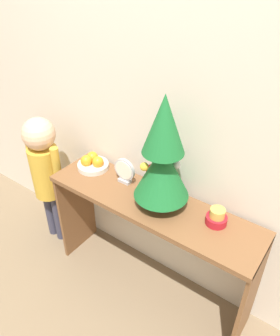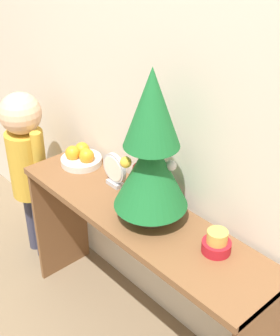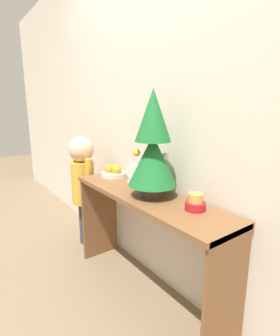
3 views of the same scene
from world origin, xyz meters
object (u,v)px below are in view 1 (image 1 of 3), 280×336
at_px(child_figure, 45,166).
at_px(singing_bowl, 217,217).
at_px(desk_clock, 125,171).
at_px(fruit_bowl, 93,163).
at_px(mini_tree, 163,157).

bearing_deg(child_figure, singing_bowl, 4.71).
xyz_separation_m(singing_bowl, desk_clock, (-0.58, 0.00, 0.04)).
xyz_separation_m(fruit_bowl, desk_clock, (0.26, -0.00, 0.04)).
bearing_deg(fruit_bowl, singing_bowl, -0.43).
bearing_deg(fruit_bowl, desk_clock, -0.55).
distance_m(fruit_bowl, desk_clock, 0.26).
bearing_deg(singing_bowl, desk_clock, 179.63).
relative_size(fruit_bowl, singing_bowl, 1.80).
bearing_deg(desk_clock, child_figure, -170.46).
relative_size(mini_tree, desk_clock, 3.98).
height_order(mini_tree, fruit_bowl, mini_tree).
xyz_separation_m(mini_tree, child_figure, (-0.89, -0.06, -0.37)).
distance_m(fruit_bowl, singing_bowl, 0.84).
height_order(mini_tree, singing_bowl, mini_tree).
relative_size(singing_bowl, desk_clock, 0.68).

